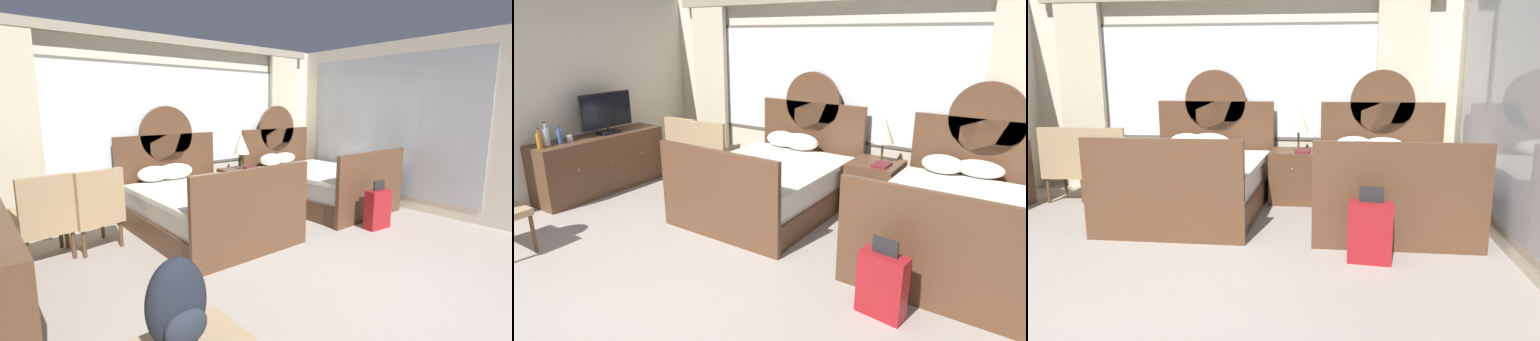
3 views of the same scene
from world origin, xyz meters
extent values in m
plane|color=#9E9389|center=(0.00, 0.00, 0.00)|extent=(24.00, 24.00, 0.00)
cube|color=beige|center=(0.00, 3.79, 1.35)|extent=(5.87, 0.07, 2.70)
cube|color=#646054|center=(0.00, 3.75, 1.50)|extent=(4.08, 0.02, 1.57)
cube|color=white|center=(0.00, 3.74, 1.50)|extent=(4.00, 0.02, 1.49)
cube|color=beige|center=(-2.19, 3.65, 1.30)|extent=(0.63, 0.08, 2.60)
cube|color=beige|center=(2.19, 3.65, 1.30)|extent=(0.63, 0.08, 2.60)
cube|color=#9C957E|center=(0.00, 3.65, 2.62)|extent=(5.40, 0.10, 0.12)
cube|color=beige|center=(2.97, 1.58, 1.35)|extent=(0.07, 4.35, 2.70)
cube|color=#B2B7BC|center=(2.93, 1.88, 1.35)|extent=(0.01, 3.05, 2.27)
cube|color=brown|center=(-0.26, 2.55, 0.15)|extent=(1.51, 2.01, 0.30)
cube|color=white|center=(-0.26, 2.55, 0.43)|extent=(1.45, 1.91, 0.26)
cube|color=silver|center=(-0.26, 2.47, 0.59)|extent=(1.55, 1.81, 0.06)
cube|color=brown|center=(-0.26, 3.58, 0.63)|extent=(1.59, 0.06, 1.25)
cylinder|color=brown|center=(-0.26, 3.58, 1.25)|extent=(0.83, 0.06, 0.83)
cube|color=brown|center=(-0.26, 1.51, 0.51)|extent=(1.59, 0.06, 1.02)
ellipsoid|color=white|center=(-0.60, 3.33, 0.73)|extent=(0.47, 0.31, 0.22)
ellipsoid|color=white|center=(-0.29, 3.31, 0.74)|extent=(0.55, 0.32, 0.23)
cube|color=brown|center=(1.96, 2.55, 0.15)|extent=(1.51, 2.01, 0.30)
cube|color=white|center=(1.96, 2.55, 0.43)|extent=(1.45, 1.91, 0.26)
cube|color=silver|center=(1.96, 2.47, 0.59)|extent=(1.55, 1.81, 0.06)
cube|color=brown|center=(1.96, 3.58, 0.63)|extent=(1.59, 0.06, 1.25)
cylinder|color=brown|center=(1.96, 3.58, 1.25)|extent=(0.83, 0.06, 0.83)
cube|color=brown|center=(1.96, 1.51, 0.51)|extent=(1.59, 0.06, 1.02)
ellipsoid|color=white|center=(1.60, 3.32, 0.73)|extent=(0.47, 0.31, 0.21)
ellipsoid|color=white|center=(1.98, 3.39, 0.72)|extent=(0.52, 0.27, 0.19)
cube|color=brown|center=(0.85, 3.20, 0.33)|extent=(0.59, 0.59, 0.66)
sphere|color=tan|center=(0.85, 2.89, 0.47)|extent=(0.02, 0.02, 0.02)
cylinder|color=brown|center=(0.89, 3.27, 0.67)|extent=(0.14, 0.14, 0.02)
cylinder|color=brown|center=(0.89, 3.27, 0.79)|extent=(0.03, 0.03, 0.22)
cone|color=beige|center=(0.89, 3.27, 1.07)|extent=(0.27, 0.27, 0.34)
cube|color=maroon|center=(0.96, 3.08, 0.67)|extent=(0.18, 0.26, 0.03)
sphere|color=tan|center=(-2.41, 2.31, 0.48)|extent=(0.03, 0.03, 0.03)
sphere|color=tan|center=(-2.41, 1.80, 0.48)|extent=(0.03, 0.03, 0.03)
sphere|color=tan|center=(-2.41, 1.28, 0.48)|extent=(0.03, 0.03, 0.03)
cube|color=tan|center=(-1.54, 2.98, 0.37)|extent=(0.63, 0.63, 0.10)
cube|color=tan|center=(-1.49, 2.75, 0.69)|extent=(0.55, 0.18, 0.55)
cube|color=tan|center=(-1.30, 3.02, 0.50)|extent=(0.15, 0.49, 0.16)
cube|color=tan|center=(-1.77, 2.94, 0.50)|extent=(0.15, 0.49, 0.16)
cylinder|color=brown|center=(-1.36, 3.24, 0.16)|extent=(0.04, 0.04, 0.32)
cylinder|color=brown|center=(-1.80, 3.16, 0.16)|extent=(0.04, 0.04, 0.32)
cylinder|color=brown|center=(-1.28, 2.80, 0.16)|extent=(0.04, 0.04, 0.32)
cylinder|color=brown|center=(-1.71, 2.72, 0.16)|extent=(0.04, 0.04, 0.32)
cube|color=tan|center=(-2.05, 2.98, 0.37)|extent=(0.59, 0.59, 0.10)
cube|color=tan|center=(-2.03, 2.75, 0.69)|extent=(0.55, 0.13, 0.55)
cube|color=tan|center=(-1.81, 3.00, 0.50)|extent=(0.10, 0.49, 0.16)
cube|color=tan|center=(-2.29, 2.96, 0.50)|extent=(0.10, 0.49, 0.16)
cylinder|color=brown|center=(-1.85, 3.22, 0.16)|extent=(0.04, 0.04, 0.32)
cylinder|color=brown|center=(-2.29, 3.18, 0.16)|extent=(0.04, 0.04, 0.32)
cylinder|color=brown|center=(-1.81, 2.78, 0.16)|extent=(0.04, 0.04, 0.32)
cylinder|color=brown|center=(-2.25, 2.74, 0.16)|extent=(0.04, 0.04, 0.32)
ellipsoid|color=#1E232D|center=(-1.94, 0.05, 0.73)|extent=(0.32, 0.21, 0.47)
ellipsoid|color=#262C37|center=(-1.94, -0.04, 0.64)|extent=(0.22, 0.09, 0.19)
cube|color=maroon|center=(1.69, 1.22, 0.27)|extent=(0.39, 0.20, 0.54)
cube|color=#232326|center=(1.69, 1.22, 0.61)|extent=(0.21, 0.04, 0.13)
cylinder|color=black|center=(1.54, 1.24, 0.03)|extent=(0.05, 0.03, 0.05)
cylinder|color=black|center=(1.84, 1.21, 0.03)|extent=(0.05, 0.03, 0.05)
camera|label=1|loc=(-2.68, -1.46, 1.68)|focal=25.66mm
camera|label=2|loc=(2.63, -1.73, 2.16)|focal=30.36mm
camera|label=3|loc=(1.39, -2.70, 1.60)|focal=33.08mm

